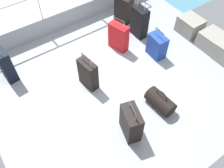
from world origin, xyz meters
name	(u,v)px	position (x,y,z in m)	size (l,w,h in m)	color
ground_plane	(124,80)	(0.00, 0.00, -0.03)	(4.40, 5.20, 0.06)	gray
gunwale_port	(71,16)	(-2.17, 0.00, 0.23)	(0.06, 5.20, 0.45)	gray
sea_wake	(50,8)	(-3.60, 0.00, -0.34)	(12.00, 12.00, 0.01)	teal
cargo_crate_0	(190,26)	(-0.30, 2.14, 0.20)	(0.57, 0.45, 0.39)	gray
cargo_crate_1	(213,41)	(0.38, 2.17, 0.18)	(0.62, 0.50, 0.37)	gray
suitcase_0	(88,74)	(-0.28, -0.66, 0.31)	(0.43, 0.24, 0.78)	black
suitcase_1	(157,46)	(-0.17, 0.98, 0.26)	(0.42, 0.28, 0.67)	navy
suitcase_2	(131,123)	(1.01, -0.62, 0.30)	(0.49, 0.35, 0.74)	black
suitcase_3	(6,65)	(-1.35, -1.87, 0.35)	(0.38, 0.24, 0.81)	black
suitcase_4	(119,37)	(-0.82, 0.44, 0.31)	(0.47, 0.30, 0.77)	red
suitcase_5	(139,22)	(-0.92, 1.09, 0.36)	(0.40, 0.23, 0.94)	black
suitcase_6	(124,9)	(-1.56, 1.13, 0.33)	(0.46, 0.36, 0.79)	black
duffel_bag	(160,101)	(0.90, 0.14, 0.15)	(0.56, 0.33, 0.43)	black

